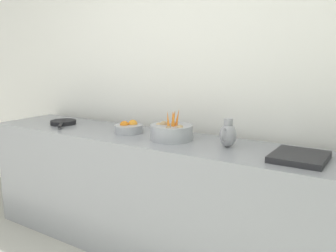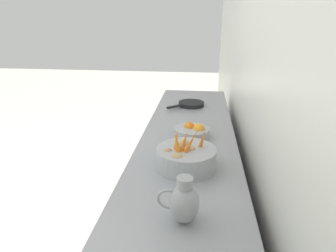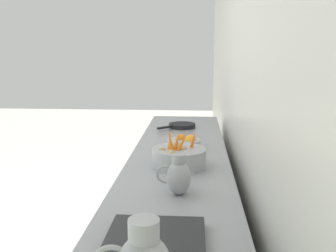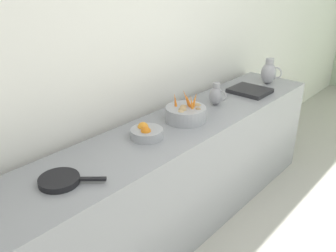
{
  "view_description": "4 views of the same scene",
  "coord_description": "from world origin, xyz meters",
  "px_view_note": "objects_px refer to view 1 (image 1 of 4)",
  "views": [
    {
      "loc": [
        0.59,
        1.46,
        1.52
      ],
      "look_at": [
        -1.5,
        0.12,
        1.03
      ],
      "focal_mm": 37.93,
      "sensor_mm": 36.0,
      "label": 1
    },
    {
      "loc": [
        -1.61,
        1.49,
        1.67
      ],
      "look_at": [
        -1.43,
        0.01,
        1.11
      ],
      "focal_mm": 31.42,
      "sensor_mm": 36.0,
      "label": 2
    },
    {
      "loc": [
        -1.63,
        2.31,
        1.6
      ],
      "look_at": [
        -1.47,
        -0.04,
        1.13
      ],
      "focal_mm": 42.71,
      "sensor_mm": 36.0,
      "label": 3
    },
    {
      "loc": [
        0.02,
        -1.86,
        2.02
      ],
      "look_at": [
        -1.44,
        -0.2,
        1.02
      ],
      "focal_mm": 38.3,
      "sensor_mm": 36.0,
      "label": 4
    }
  ],
  "objects_px": {
    "orange_bowl": "(129,128)",
    "metal_pitcher_short": "(228,134)",
    "skillet_on_counter": "(63,122)",
    "vegetable_colander": "(172,131)"
  },
  "relations": [
    {
      "from": "orange_bowl",
      "to": "metal_pitcher_short",
      "type": "height_order",
      "value": "metal_pitcher_short"
    },
    {
      "from": "orange_bowl",
      "to": "vegetable_colander",
      "type": "bearing_deg",
      "value": 87.42
    },
    {
      "from": "metal_pitcher_short",
      "to": "vegetable_colander",
      "type": "bearing_deg",
      "value": -87.72
    },
    {
      "from": "vegetable_colander",
      "to": "metal_pitcher_short",
      "type": "height_order",
      "value": "vegetable_colander"
    },
    {
      "from": "orange_bowl",
      "to": "metal_pitcher_short",
      "type": "bearing_deg",
      "value": 89.9
    },
    {
      "from": "vegetable_colander",
      "to": "skillet_on_counter",
      "type": "bearing_deg",
      "value": -88.81
    },
    {
      "from": "metal_pitcher_short",
      "to": "skillet_on_counter",
      "type": "xyz_separation_m",
      "value": [
        0.04,
        -1.56,
        -0.07
      ]
    },
    {
      "from": "vegetable_colander",
      "to": "orange_bowl",
      "type": "distance_m",
      "value": 0.41
    },
    {
      "from": "skillet_on_counter",
      "to": "vegetable_colander",
      "type": "bearing_deg",
      "value": 91.19
    },
    {
      "from": "vegetable_colander",
      "to": "orange_bowl",
      "type": "bearing_deg",
      "value": -92.58
    }
  ]
}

